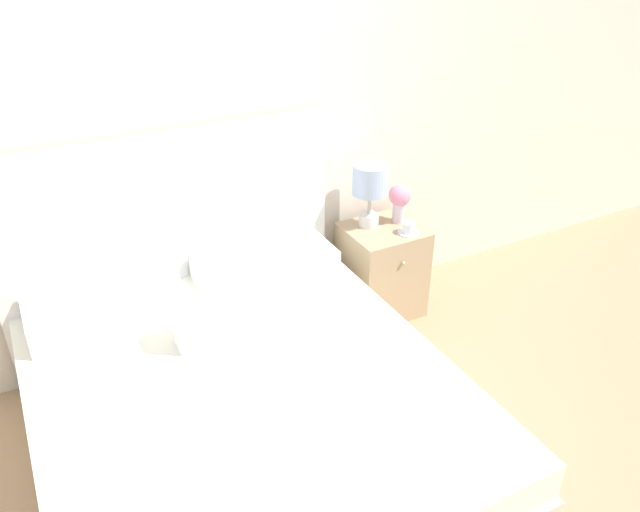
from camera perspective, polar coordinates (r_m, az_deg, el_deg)
The scene contains 7 objects.
ground_plane at distance 3.76m, azimuth -12.10°, elevation -7.78°, with size 12.00×12.00×0.00m, color tan.
wall_back at distance 3.23m, azimuth -14.94°, elevation 11.62°, with size 8.00×0.06×2.60m.
bed at distance 2.92m, azimuth -7.30°, elevation -13.15°, with size 1.78×1.98×1.28m.
nightstand at distance 3.84m, azimuth 5.64°, elevation -1.26°, with size 0.44×0.43×0.57m.
table_lamp at distance 3.62m, azimuth 4.61°, elevation 6.54°, with size 0.21×0.21×0.38m.
flower_vase at distance 3.73m, azimuth 7.31°, elevation 5.17°, with size 0.13×0.13×0.24m.
teacup at distance 3.65m, azimuth 8.11°, elevation 2.53°, with size 0.13×0.13×0.07m.
Camera 1 is at (-0.67, -2.94, 2.25)m, focal length 35.00 mm.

